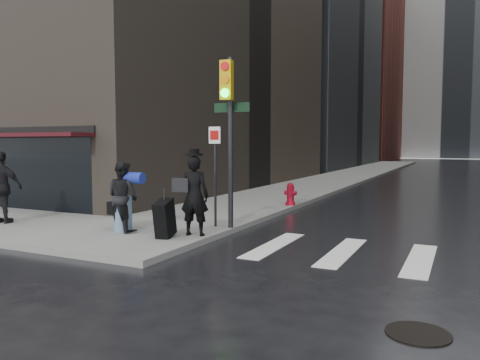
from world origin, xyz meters
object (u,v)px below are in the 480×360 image
object	(u,v)px
man_greycoat	(2,187)
fire_hydrant	(290,195)
man_overcoat	(188,199)
man_jeans	(123,196)
traffic_light	(228,119)

from	to	relation	value
man_greycoat	fire_hydrant	world-z (taller)	man_greycoat
man_overcoat	man_jeans	size ratio (longest dim) A/B	1.20
man_greycoat	fire_hydrant	size ratio (longest dim) A/B	2.50
man_greycoat	traffic_light	xyz separation A→B (m)	(6.02, 2.07, 1.86)
man_overcoat	fire_hydrant	xyz separation A→B (m)	(0.30, 6.46, -0.54)
man_overcoat	traffic_light	distance (m)	2.42
traffic_light	fire_hydrant	world-z (taller)	traffic_light
man_jeans	man_greycoat	world-z (taller)	man_greycoat
man_overcoat	man_jeans	xyz separation A→B (m)	(-1.80, -0.22, -0.00)
man_jeans	man_greycoat	distance (m)	3.88
man_overcoat	man_greycoat	xyz separation A→B (m)	(-5.65, -0.72, 0.11)
fire_hydrant	man_overcoat	bearing A→B (deg)	-92.66
man_jeans	man_overcoat	bearing A→B (deg)	-163.26
man_jeans	man_greycoat	size ratio (longest dim) A/B	0.88
man_jeans	traffic_light	distance (m)	3.33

